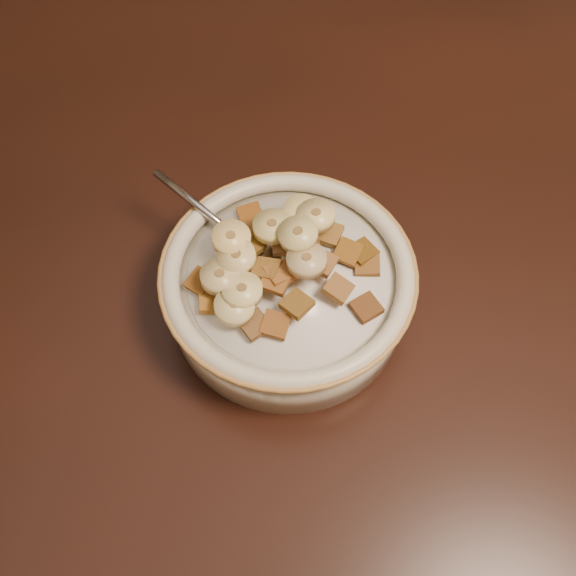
% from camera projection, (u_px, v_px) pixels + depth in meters
% --- Properties ---
extents(floor, '(4.00, 4.50, 0.10)m').
position_uv_depth(floor, '(313.00, 443.00, 1.31)').
color(floor, '#422816').
rests_on(floor, ground).
extents(table, '(1.44, 0.96, 0.04)m').
position_uv_depth(table, '(339.00, 199.00, 0.65)').
color(table, black).
rests_on(table, floor).
extents(chair, '(0.54, 0.54, 1.00)m').
position_uv_depth(chair, '(404.00, 19.00, 1.16)').
color(chair, black).
rests_on(chair, floor).
extents(cereal_bowl, '(0.20, 0.20, 0.05)m').
position_uv_depth(cereal_bowl, '(288.00, 292.00, 0.54)').
color(cereal_bowl, beige).
rests_on(cereal_bowl, table).
extents(milk, '(0.16, 0.16, 0.00)m').
position_uv_depth(milk, '(288.00, 277.00, 0.52)').
color(milk, silver).
rests_on(milk, cereal_bowl).
extents(spoon, '(0.06, 0.05, 0.01)m').
position_uv_depth(spoon, '(258.00, 253.00, 0.52)').
color(spoon, '#B3B5BB').
rests_on(spoon, cereal_bowl).
extents(cereal_square_0, '(0.02, 0.02, 0.01)m').
position_uv_depth(cereal_square_0, '(275.00, 325.00, 0.48)').
color(cereal_square_0, brown).
rests_on(cereal_square_0, milk).
extents(cereal_square_1, '(0.03, 0.03, 0.01)m').
position_uv_depth(cereal_square_1, '(255.00, 325.00, 0.49)').
color(cereal_square_1, brown).
rests_on(cereal_square_1, milk).
extents(cereal_square_2, '(0.03, 0.03, 0.01)m').
position_uv_depth(cereal_square_2, '(247.00, 247.00, 0.51)').
color(cereal_square_2, brown).
rests_on(cereal_square_2, milk).
extents(cereal_square_3, '(0.03, 0.03, 0.01)m').
position_uv_depth(cereal_square_3, '(310.00, 253.00, 0.51)').
color(cereal_square_3, brown).
rests_on(cereal_square_3, milk).
extents(cereal_square_4, '(0.03, 0.03, 0.01)m').
position_uv_depth(cereal_square_4, '(366.00, 308.00, 0.50)').
color(cereal_square_4, '#623413').
rests_on(cereal_square_4, milk).
extents(cereal_square_5, '(0.02, 0.03, 0.01)m').
position_uv_depth(cereal_square_5, '(348.00, 252.00, 0.52)').
color(cereal_square_5, '#8D5D18').
rests_on(cereal_square_5, milk).
extents(cereal_square_6, '(0.02, 0.02, 0.01)m').
position_uv_depth(cereal_square_6, '(251.00, 232.00, 0.53)').
color(cereal_square_6, brown).
rests_on(cereal_square_6, milk).
extents(cereal_square_7, '(0.03, 0.03, 0.01)m').
position_uv_depth(cereal_square_7, '(280.00, 274.00, 0.49)').
color(cereal_square_7, '#905D26').
rests_on(cereal_square_7, milk).
extents(cereal_square_8, '(0.02, 0.02, 0.01)m').
position_uv_depth(cereal_square_8, '(367.00, 264.00, 0.52)').
color(cereal_square_8, brown).
rests_on(cereal_square_8, milk).
extents(cereal_square_9, '(0.03, 0.03, 0.01)m').
position_uv_depth(cereal_square_9, '(212.00, 302.00, 0.50)').
color(cereal_square_9, '#9A591A').
rests_on(cereal_square_9, milk).
extents(cereal_square_10, '(0.03, 0.03, 0.01)m').
position_uv_depth(cereal_square_10, '(250.00, 215.00, 0.54)').
color(cereal_square_10, brown).
rests_on(cereal_square_10, milk).
extents(cereal_square_11, '(0.02, 0.02, 0.01)m').
position_uv_depth(cereal_square_11, '(329.00, 233.00, 0.53)').
color(cereal_square_11, olive).
rests_on(cereal_square_11, milk).
extents(cereal_square_12, '(0.03, 0.03, 0.01)m').
position_uv_depth(cereal_square_12, '(201.00, 282.00, 0.50)').
color(cereal_square_12, brown).
rests_on(cereal_square_12, milk).
extents(cereal_square_13, '(0.03, 0.03, 0.01)m').
position_uv_depth(cereal_square_13, '(251.00, 244.00, 0.52)').
color(cereal_square_13, brown).
rests_on(cereal_square_13, milk).
extents(cereal_square_14, '(0.03, 0.03, 0.01)m').
position_uv_depth(cereal_square_14, '(322.00, 262.00, 0.50)').
color(cereal_square_14, '#995E2E').
rests_on(cereal_square_14, milk).
extents(cereal_square_15, '(0.03, 0.03, 0.01)m').
position_uv_depth(cereal_square_15, '(338.00, 289.00, 0.50)').
color(cereal_square_15, brown).
rests_on(cereal_square_15, milk).
extents(cereal_square_16, '(0.03, 0.03, 0.01)m').
position_uv_depth(cereal_square_16, '(297.00, 304.00, 0.48)').
color(cereal_square_16, brown).
rests_on(cereal_square_16, milk).
extents(cereal_square_17, '(0.03, 0.03, 0.01)m').
position_uv_depth(cereal_square_17, '(362.00, 252.00, 0.52)').
color(cereal_square_17, brown).
rests_on(cereal_square_17, milk).
extents(cereal_square_18, '(0.02, 0.02, 0.01)m').
position_uv_depth(cereal_square_18, '(266.00, 270.00, 0.50)').
color(cereal_square_18, '#925F24').
rests_on(cereal_square_18, milk).
extents(cereal_square_19, '(0.02, 0.02, 0.01)m').
position_uv_depth(cereal_square_19, '(285.00, 243.00, 0.51)').
color(cereal_square_19, brown).
rests_on(cereal_square_19, milk).
extents(cereal_square_20, '(0.02, 0.02, 0.01)m').
position_uv_depth(cereal_square_20, '(276.00, 281.00, 0.49)').
color(cereal_square_20, brown).
rests_on(cereal_square_20, milk).
extents(banana_slice_0, '(0.04, 0.04, 0.01)m').
position_uv_depth(banana_slice_0, '(242.00, 291.00, 0.49)').
color(banana_slice_0, '#E6D27D').
rests_on(banana_slice_0, milk).
extents(banana_slice_1, '(0.04, 0.04, 0.01)m').
position_uv_depth(banana_slice_1, '(272.00, 226.00, 0.51)').
color(banana_slice_1, '#F2E784').
rests_on(banana_slice_1, milk).
extents(banana_slice_2, '(0.04, 0.04, 0.02)m').
position_uv_depth(banana_slice_2, '(298.00, 234.00, 0.49)').
color(banana_slice_2, '#DDCA88').
rests_on(banana_slice_2, milk).
extents(banana_slice_3, '(0.04, 0.04, 0.02)m').
position_uv_depth(banana_slice_3, '(237.00, 257.00, 0.50)').
color(banana_slice_3, beige).
rests_on(banana_slice_3, milk).
extents(banana_slice_4, '(0.04, 0.04, 0.01)m').
position_uv_depth(banana_slice_4, '(302.00, 213.00, 0.52)').
color(banana_slice_4, '#FFE699').
rests_on(banana_slice_4, milk).
extents(banana_slice_5, '(0.04, 0.04, 0.01)m').
position_uv_depth(banana_slice_5, '(231.00, 238.00, 0.51)').
color(banana_slice_5, '#F8D478').
rests_on(banana_slice_5, milk).
extents(banana_slice_6, '(0.04, 0.04, 0.01)m').
position_uv_depth(banana_slice_6, '(234.00, 307.00, 0.48)').
color(banana_slice_6, '#ECDF8C').
rests_on(banana_slice_6, milk).
extents(banana_slice_7, '(0.04, 0.04, 0.01)m').
position_uv_depth(banana_slice_7, '(220.00, 277.00, 0.49)').
color(banana_slice_7, '#C8B887').
rests_on(banana_slice_7, milk).
extents(banana_slice_8, '(0.04, 0.04, 0.01)m').
position_uv_depth(banana_slice_8, '(316.00, 216.00, 0.52)').
color(banana_slice_8, '#EBD774').
rests_on(banana_slice_8, milk).
extents(banana_slice_9, '(0.04, 0.04, 0.01)m').
position_uv_depth(banana_slice_9, '(307.00, 260.00, 0.49)').
color(banana_slice_9, tan).
rests_on(banana_slice_9, milk).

